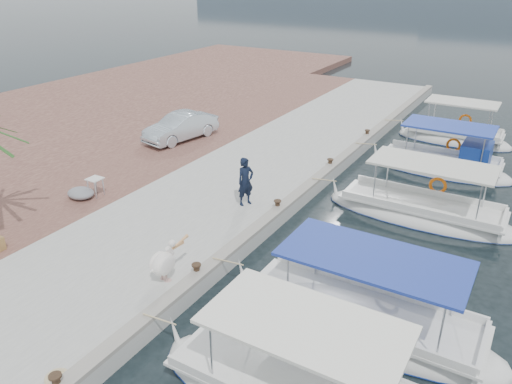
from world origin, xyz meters
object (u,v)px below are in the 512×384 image
fishing_caique_d (442,167)px  pelican (164,262)px  fishing_caique_b (360,323)px  parked_car (181,127)px  fishing_caique_e (454,139)px  fishing_caique_c (420,215)px  fisherman (246,182)px

fishing_caique_d → pelican: 14.74m
fishing_caique_b → parked_car: bearing=145.6°
fishing_caique_b → pelican: size_ratio=5.20×
fishing_caique_b → fishing_caique_e: 17.16m
fishing_caique_d → fishing_caique_e: (-0.36, 4.72, -0.07)m
pelican → parked_car: 12.70m
fishing_caique_c → parked_car: bearing=172.8°
fishing_caique_d → pelican: (-4.87, -13.88, 0.89)m
fishing_caique_b → fishing_caique_d: bearing=92.2°
fishing_caique_b → fishing_caique_d: size_ratio=1.18×
parked_car → fishing_caique_d: bearing=27.2°
fishing_caique_d → parked_car: bearing=-163.6°
fisherman → parked_car: (-6.88, 4.83, -0.25)m
fishing_caique_c → fisherman: fisherman is taller
fishing_caique_e → parked_car: size_ratio=1.44×
parked_car → fisherman: bearing=-24.2°
fishing_caique_d → fishing_caique_e: size_ratio=1.09×
fishing_caique_c → pelican: size_ratio=4.95×
fishing_caique_b → fishing_caique_e: (-0.85, 17.14, 0.00)m
fishing_caique_c → parked_car: 12.81m
fishing_caique_e → parked_car: fishing_caique_e is taller
fishing_caique_d → fisherman: bearing=-122.9°
fishing_caique_c → fishing_caique_e: size_ratio=1.22×
fishing_caique_b → fishing_caique_c: (-0.18, 7.19, 0.00)m
fishing_caique_d → parked_car: size_ratio=1.57×
fishing_caique_c → pelican: 10.12m
fishing_caique_e → fisherman: size_ratio=3.21×
fishing_caique_d → pelican: bearing=-109.3°
pelican → fisherman: fisherman is taller
fishing_caique_e → fishing_caique_b: bearing=-87.2°
parked_car → fishing_caique_b: bearing=-23.5°
fishing_caique_b → fishing_caique_d: same height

